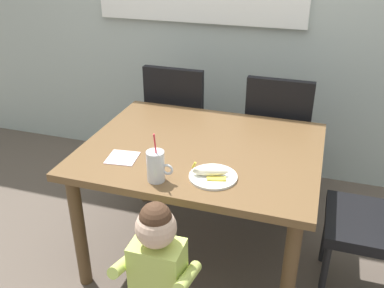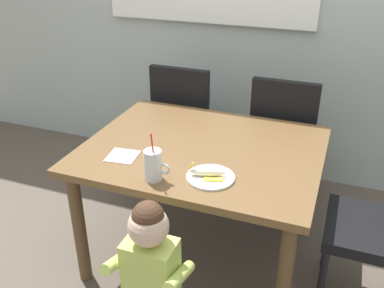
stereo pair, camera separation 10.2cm
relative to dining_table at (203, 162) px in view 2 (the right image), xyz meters
The scene contains 9 objects.
ground_plane 0.64m from the dining_table, ahead, with size 24.00×24.00×0.00m, color brown.
dining_table is the anchor object (origin of this frame).
dining_chair_left 0.82m from the dining_table, 118.06° to the left, with size 0.44×0.44×0.96m.
dining_chair_right 0.78m from the dining_table, 64.91° to the left, with size 0.44×0.45×0.96m.
toddler_standing 0.72m from the dining_table, 88.43° to the right, with size 0.33×0.24×0.84m.
milk_cup 0.44m from the dining_table, 104.84° to the right, with size 0.13×0.08×0.25m.
snack_plate 0.34m from the dining_table, 64.16° to the right, with size 0.23×0.23×0.01m, color white.
peeled_banana 0.35m from the dining_table, 66.33° to the right, with size 0.18×0.12×0.07m.
paper_napkin 0.44m from the dining_table, 144.53° to the right, with size 0.15×0.15×0.00m, color silver.
Camera 2 is at (0.67, -1.93, 1.80)m, focal length 39.94 mm.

